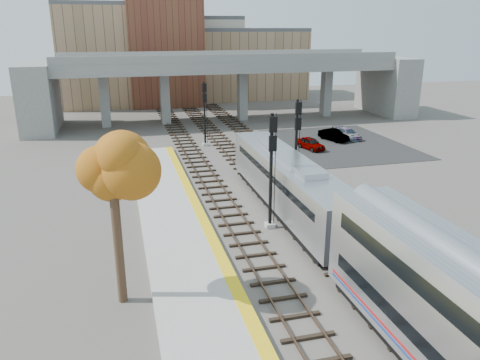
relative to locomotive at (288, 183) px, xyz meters
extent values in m
plane|color=#47423D|center=(-1.00, -9.84, -2.28)|extent=(160.00, 160.00, 0.00)
cube|color=#9E9E99|center=(-8.25, -9.84, -2.10)|extent=(4.50, 60.00, 0.35)
cube|color=yellow|center=(-6.35, -9.84, -1.92)|extent=(0.70, 60.00, 0.01)
cube|color=black|center=(-4.20, 2.66, -2.21)|extent=(2.50, 95.00, 0.14)
cube|color=brown|center=(-4.92, 2.66, -2.10)|extent=(0.07, 95.00, 0.14)
cube|color=brown|center=(-3.48, 2.66, -2.10)|extent=(0.07, 95.00, 0.14)
cube|color=black|center=(0.00, 2.66, -2.21)|extent=(2.50, 95.00, 0.14)
cube|color=brown|center=(-0.72, 2.66, -2.10)|extent=(0.07, 95.00, 0.14)
cube|color=brown|center=(0.72, 2.66, -2.10)|extent=(0.07, 95.00, 0.14)
cube|color=black|center=(4.00, 2.66, -2.21)|extent=(2.50, 95.00, 0.14)
cube|color=brown|center=(3.28, 2.66, -2.10)|extent=(0.07, 95.00, 0.14)
cube|color=brown|center=(4.72, 2.66, -2.10)|extent=(0.07, 95.00, 0.14)
cube|color=slate|center=(4.00, 35.16, 5.47)|extent=(46.00, 10.00, 1.50)
cube|color=slate|center=(4.00, 30.36, 6.72)|extent=(46.00, 0.20, 1.00)
cube|color=slate|center=(4.00, 39.96, 6.72)|extent=(46.00, 0.20, 1.00)
cube|color=slate|center=(-13.00, 35.16, 1.22)|extent=(1.20, 1.60, 7.00)
cube|color=slate|center=(-5.00, 35.16, 1.22)|extent=(1.20, 1.60, 7.00)
cube|color=slate|center=(6.00, 35.16, 1.22)|extent=(1.20, 1.60, 7.00)
cube|color=slate|center=(19.00, 35.16, 1.22)|extent=(1.20, 1.60, 7.00)
cube|color=slate|center=(-21.00, 35.16, 1.97)|extent=(4.00, 12.00, 8.50)
cube|color=slate|center=(29.00, 35.16, 1.97)|extent=(4.00, 12.00, 8.50)
cube|color=tan|center=(-11.00, 55.16, 5.72)|extent=(18.00, 14.00, 16.00)
cube|color=#4C4C4F|center=(-11.00, 55.16, 14.02)|extent=(18.00, 14.00, 0.60)
cube|color=beige|center=(3.00, 60.16, 4.72)|extent=(16.00, 16.00, 14.00)
cube|color=#4C4C4F|center=(3.00, 60.16, 12.02)|extent=(16.00, 16.00, 0.60)
cube|color=brown|center=(-3.00, 52.16, 7.72)|extent=(12.00, 10.00, 20.00)
cube|color=tan|center=(13.00, 58.16, 3.72)|extent=(20.00, 14.00, 12.00)
cube|color=#4C4C4F|center=(13.00, 58.16, 10.02)|extent=(20.00, 14.00, 0.60)
cube|color=black|center=(13.00, 18.16, -2.26)|extent=(14.00, 18.00, 0.04)
cube|color=#A8AAB2|center=(0.00, -0.01, 0.07)|extent=(3.00, 19.00, 3.20)
cube|color=black|center=(0.00, 9.51, 0.67)|extent=(2.20, 0.06, 1.10)
cube|color=black|center=(0.00, -0.01, 0.67)|extent=(3.02, 16.15, 0.50)
cube|color=black|center=(0.00, -0.01, -1.78)|extent=(2.70, 17.10, 0.50)
cube|color=#A8AAB2|center=(0.00, -0.01, 1.87)|extent=(1.60, 9.50, 0.40)
cube|color=#9E9E99|center=(-2.10, -2.25, -2.13)|extent=(0.60, 0.60, 0.30)
cylinder|color=black|center=(-2.10, -2.25, 1.60)|extent=(0.22, 0.22, 7.76)
cube|color=black|center=(-2.10, -2.50, 4.81)|extent=(0.50, 0.18, 1.00)
cube|color=black|center=(-2.10, -2.50, 3.60)|extent=(0.50, 0.18, 1.00)
cube|color=#9E9E99|center=(2.00, 3.85, -2.13)|extent=(0.60, 0.60, 0.30)
cylinder|color=black|center=(2.00, 3.85, 1.51)|extent=(0.22, 0.22, 7.58)
cube|color=black|center=(2.00, 3.60, 4.65)|extent=(0.49, 0.18, 0.97)
cube|color=black|center=(2.00, 3.60, 3.46)|extent=(0.49, 0.18, 0.97)
cube|color=#9E9E99|center=(-2.10, 21.17, -2.13)|extent=(0.60, 0.60, 0.30)
cylinder|color=black|center=(-2.10, 21.17, 1.31)|extent=(0.21, 0.21, 7.18)
cube|color=black|center=(-2.10, 20.92, 4.29)|extent=(0.46, 0.18, 0.92)
cube|color=black|center=(-2.10, 20.92, 3.16)|extent=(0.46, 0.18, 0.92)
cylinder|color=#382619|center=(-11.90, -8.85, 0.90)|extent=(0.44, 0.44, 6.35)
ellipsoid|color=#AC5F17|center=(-11.90, -8.85, 4.53)|extent=(3.60, 3.60, 4.54)
imported|color=#99999E|center=(8.80, 16.56, -1.59)|extent=(2.40, 4.06, 1.30)
imported|color=#99999E|center=(13.02, 19.68, -1.57)|extent=(2.60, 4.29, 1.33)
imported|color=#99999E|center=(15.07, 20.21, -1.62)|extent=(2.52, 4.51, 1.23)
camera|label=1|loc=(-11.41, -29.78, 10.65)|focal=35.00mm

